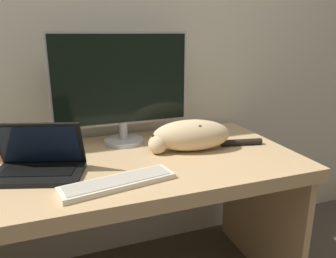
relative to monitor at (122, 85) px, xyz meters
The scene contains 7 objects.
wall_back 0.34m from the monitor, 97.55° to the left, with size 6.40×0.06×2.60m.
desk 0.51m from the monitor, 96.71° to the right, with size 1.51×0.77×0.74m.
monitor is the anchor object (origin of this frame).
laptop 0.55m from the monitor, 145.92° to the right, with size 0.39×0.30×0.21m.
external_keyboard 0.56m from the monitor, 105.23° to the right, with size 0.44×0.19×0.02m.
cat 0.41m from the monitor, 38.84° to the right, with size 0.58×0.22×0.15m.
small_toy 0.48m from the monitor, ahead, with size 0.05×0.05×0.05m.
Camera 1 is at (-0.31, -0.94, 1.28)m, focal length 35.00 mm.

